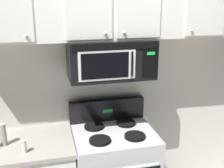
# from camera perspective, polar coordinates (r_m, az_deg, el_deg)

# --- Properties ---
(back_wall) EXTENTS (5.20, 0.10, 2.70)m
(back_wall) POSITION_cam_1_polar(r_m,az_deg,el_deg) (2.81, -1.47, 1.79)
(back_wall) COLOR silver
(back_wall) RESTS_ON ground_plane
(over_range_microwave) EXTENTS (0.76, 0.43, 0.35)m
(over_range_microwave) POSITION_cam_1_polar(r_m,az_deg,el_deg) (2.52, -0.28, 5.23)
(over_range_microwave) COLOR black
(upper_cabinets) EXTENTS (2.50, 0.36, 0.55)m
(upper_cabinets) POSITION_cam_1_polar(r_m,az_deg,el_deg) (2.49, -0.47, 15.53)
(upper_cabinets) COLOR white
(salt_shaker) EXTENTS (0.04, 0.04, 0.11)m
(salt_shaker) POSITION_cam_1_polar(r_m,az_deg,el_deg) (2.41, -17.43, -12.08)
(salt_shaker) COLOR white
(salt_shaker) RESTS_ON counter_segment
(pepper_mill) EXTENTS (0.05, 0.05, 0.20)m
(pepper_mill) POSITION_cam_1_polar(r_m,az_deg,el_deg) (2.56, -21.28, -9.59)
(pepper_mill) COLOR #B7B2A8
(pepper_mill) RESTS_ON counter_segment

